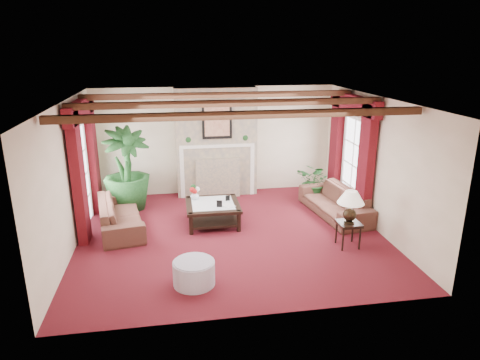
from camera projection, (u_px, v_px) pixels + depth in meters
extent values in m
plane|color=#4A0D14|center=(231.00, 235.00, 8.65)|extent=(6.00, 6.00, 0.00)
plane|color=white|center=(230.00, 100.00, 7.84)|extent=(6.00, 6.00, 0.00)
cube|color=beige|center=(215.00, 141.00, 10.83)|extent=(6.00, 0.02, 2.70)
cube|color=beige|center=(68.00, 178.00, 7.78)|extent=(0.02, 5.50, 2.70)
cube|color=beige|center=(376.00, 164.00, 8.71)|extent=(0.02, 5.50, 2.70)
imported|color=black|center=(120.00, 210.00, 8.85)|extent=(2.28, 1.31, 0.81)
imported|color=black|center=(335.00, 198.00, 9.55)|extent=(2.25, 1.15, 0.82)
imported|color=black|center=(128.00, 187.00, 9.90)|extent=(2.55, 2.74, 1.07)
imported|color=black|center=(315.00, 186.00, 10.48)|extent=(1.78, 1.78, 0.74)
cylinder|color=#A89FB4|center=(194.00, 273.00, 6.80)|extent=(0.67, 0.67, 0.39)
imported|color=silver|center=(195.00, 195.00, 9.25)|extent=(0.33, 0.33, 0.19)
imported|color=black|center=(224.00, 201.00, 8.79)|extent=(0.23, 0.20, 0.28)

